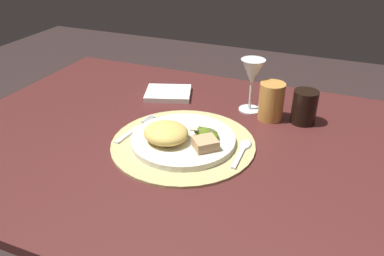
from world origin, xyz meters
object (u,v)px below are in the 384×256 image
Objects in this scene: napkin at (168,93)px; wine_glass at (252,74)px; spoon at (243,148)px; dining_table at (187,194)px; dinner_plate at (184,140)px; fork at (134,130)px; amber_tumbler at (271,101)px; dark_tumbler at (304,107)px.

wine_glass is at bearing -0.75° from napkin.
dining_table is at bearing -179.30° from spoon.
dinner_plate is 0.14m from fork.
dinner_plate is 0.27m from amber_tumbler.
fork is 0.24m from napkin.
dinner_plate is 1.93× the size of spoon.
dining_table is 0.33m from amber_tumbler.
wine_glass is (0.10, 0.24, 0.09)m from dinner_plate.
fork is (-0.14, 0.00, -0.00)m from dinner_plate.
wine_glass is at bearing 156.12° from amber_tumbler.
fork is at bearing -175.39° from spoon.
napkin reaches higher than dining_table.
wine_glass is at bearing 68.20° from dinner_plate.
dining_table is at bearing -140.87° from dark_tumbler.
spoon is 0.19m from amber_tumbler.
wine_glass is at bearing 45.24° from fork.
wine_glass reaches higher than napkin.
wine_glass is 0.09m from amber_tumbler.
amber_tumbler is at bearing -172.10° from dark_tumbler.
amber_tumbler is (0.16, 0.21, 0.04)m from dinner_plate.
napkin is at bearing 125.33° from dining_table.
napkin is at bearing 174.38° from amber_tumbler.
wine_glass is at bearing 65.55° from dining_table.
spoon is 0.37m from napkin.
spoon is 1.45× the size of dark_tumbler.
fork is 0.45m from dark_tumbler.
spoon is 0.87× the size of wine_glass.
napkin is 0.28m from wine_glass.
dinner_plate is at bearing -111.80° from wine_glass.
dinner_plate is 1.68× the size of wine_glass.
dark_tumbler is at bearing 62.12° from spoon.
fork is at bearing -150.01° from dark_tumbler.
dinner_plate is 2.47× the size of amber_tumbler.
fork is 0.35m from wine_glass.
fork is 1.78× the size of dark_tumbler.
dinner_plate is 0.28m from wine_glass.
wine_glass reaches higher than dining_table.
napkin reaches higher than fork.
wine_glass reaches higher than fork.
napkin is at bearing 94.51° from fork.
napkin is at bearing 179.25° from wine_glass.
dark_tumbler reaches higher than dinner_plate.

